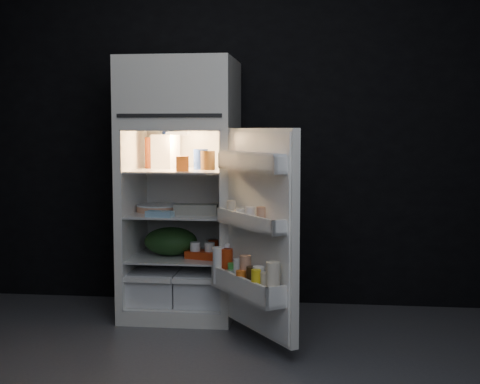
# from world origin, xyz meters

# --- Properties ---
(wall_back) EXTENTS (4.00, 0.00, 2.70)m
(wall_back) POSITION_xyz_m (0.00, 1.70, 1.35)
(wall_back) COLOR black
(wall_back) RESTS_ON ground
(wall_front) EXTENTS (4.00, 0.00, 2.70)m
(wall_front) POSITION_xyz_m (0.00, -1.70, 1.35)
(wall_front) COLOR black
(wall_front) RESTS_ON ground
(refrigerator) EXTENTS (0.76, 0.71, 1.78)m
(refrigerator) POSITION_xyz_m (-0.27, 1.32, 0.96)
(refrigerator) COLOR white
(refrigerator) RESTS_ON ground
(fridge_door) EXTENTS (0.57, 0.70, 1.22)m
(fridge_door) POSITION_xyz_m (0.32, 0.64, 0.67)
(fridge_door) COLOR white
(fridge_door) RESTS_ON ground
(milk_jug) EXTENTS (0.18, 0.18, 0.24)m
(milk_jug) POSITION_xyz_m (-0.39, 1.35, 1.15)
(milk_jug) COLOR white
(milk_jug) RESTS_ON refrigerator
(mayo_jar) EXTENTS (0.13, 0.13, 0.14)m
(mayo_jar) POSITION_xyz_m (-0.13, 1.30, 1.10)
(mayo_jar) COLOR #1B3796
(mayo_jar) RESTS_ON refrigerator
(jam_jar) EXTENTS (0.13, 0.13, 0.13)m
(jam_jar) POSITION_xyz_m (-0.07, 1.26, 1.09)
(jam_jar) COLOR #33210E
(jam_jar) RESTS_ON refrigerator
(amber_bottle) EXTENTS (0.09, 0.09, 0.22)m
(amber_bottle) POSITION_xyz_m (-0.51, 1.42, 1.14)
(amber_bottle) COLOR #CA5220
(amber_bottle) RESTS_ON refrigerator
(small_carton) EXTENTS (0.09, 0.08, 0.10)m
(small_carton) POSITION_xyz_m (-0.22, 1.08, 1.08)
(small_carton) COLOR orange
(small_carton) RESTS_ON refrigerator
(egg_carton) EXTENTS (0.30, 0.12, 0.07)m
(egg_carton) POSITION_xyz_m (-0.14, 1.18, 0.76)
(egg_carton) COLOR gray
(egg_carton) RESTS_ON refrigerator
(pie) EXTENTS (0.38, 0.38, 0.04)m
(pie) POSITION_xyz_m (-0.44, 1.31, 0.75)
(pie) COLOR tan
(pie) RESTS_ON refrigerator
(flat_package) EXTENTS (0.19, 0.11, 0.04)m
(flat_package) POSITION_xyz_m (-0.36, 1.03, 0.75)
(flat_package) COLOR #82AEC9
(flat_package) RESTS_ON refrigerator
(wrapped_pkg) EXTENTS (0.15, 0.14, 0.05)m
(wrapped_pkg) POSITION_xyz_m (-0.02, 1.44, 0.75)
(wrapped_pkg) COLOR beige
(wrapped_pkg) RESTS_ON refrigerator
(produce_bag) EXTENTS (0.45, 0.41, 0.20)m
(produce_bag) POSITION_xyz_m (-0.34, 1.27, 0.52)
(produce_bag) COLOR #193815
(produce_bag) RESTS_ON refrigerator
(yogurt_tray) EXTENTS (0.26, 0.19, 0.05)m
(yogurt_tray) POSITION_xyz_m (-0.09, 1.17, 0.45)
(yogurt_tray) COLOR #B4300F
(yogurt_tray) RESTS_ON refrigerator
(small_can_red) EXTENTS (0.08, 0.08, 0.09)m
(small_can_red) POSITION_xyz_m (-0.06, 1.39, 0.47)
(small_can_red) COLOR #B4300F
(small_can_red) RESTS_ON refrigerator
(small_can_silver) EXTENTS (0.09, 0.09, 0.09)m
(small_can_silver) POSITION_xyz_m (-0.08, 1.44, 0.47)
(small_can_silver) COLOR silver
(small_can_silver) RESTS_ON refrigerator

